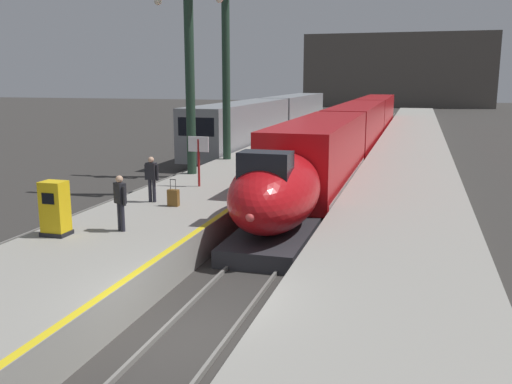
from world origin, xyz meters
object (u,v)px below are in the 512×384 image
at_px(ticket_machine_yellow, 55,210).
at_px(station_column_mid, 189,59).
at_px(regional_train_adjacent, 273,117).
at_px(passenger_far_waiting, 270,139).
at_px(passenger_mid_platform, 120,199).
at_px(highspeed_train_main, 356,127).
at_px(departure_info_board, 199,151).
at_px(passenger_near_edge, 152,176).
at_px(rolling_suitcase, 173,198).
at_px(station_column_far, 226,49).

bearing_deg(ticket_machine_yellow, station_column_mid, 91.80).
height_order(regional_train_adjacent, passenger_far_waiting, regional_train_adjacent).
xyz_separation_m(regional_train_adjacent, passenger_mid_platform, (4.14, -34.31, -0.09)).
distance_m(station_column_mid, passenger_far_waiting, 8.55).
bearing_deg(passenger_mid_platform, highspeed_train_main, 81.86).
distance_m(ticket_machine_yellow, departure_info_board, 8.31).
height_order(passenger_near_edge, passenger_mid_platform, same).
bearing_deg(passenger_far_waiting, passenger_near_edge, -94.30).
distance_m(passenger_near_edge, rolling_suitcase, 1.31).
relative_size(passenger_mid_platform, rolling_suitcase, 1.72).
height_order(highspeed_train_main, ticket_machine_yellow, highspeed_train_main).
xyz_separation_m(rolling_suitcase, departure_info_board, (-0.51, 3.75, 1.20)).
bearing_deg(rolling_suitcase, departure_info_board, 97.77).
bearing_deg(passenger_near_edge, passenger_mid_platform, -76.69).
bearing_deg(regional_train_adjacent, departure_info_board, -82.12).
bearing_deg(regional_train_adjacent, passenger_near_edge, -83.96).
xyz_separation_m(station_column_mid, passenger_near_edge, (1.02, -6.27, -4.40)).
bearing_deg(passenger_near_edge, departure_info_board, 81.00).
height_order(regional_train_adjacent, station_column_far, station_column_far).
relative_size(station_column_far, departure_info_board, 4.81).
bearing_deg(regional_train_adjacent, passenger_mid_platform, -83.12).
relative_size(rolling_suitcase, departure_info_board, 0.46).
height_order(highspeed_train_main, station_column_mid, station_column_mid).
height_order(passenger_mid_platform, departure_info_board, departure_info_board).
relative_size(highspeed_train_main, passenger_mid_platform, 33.28).
height_order(highspeed_train_main, rolling_suitcase, highspeed_train_main).
bearing_deg(passenger_far_waiting, station_column_mid, -105.98).
height_order(highspeed_train_main, passenger_mid_platform, highspeed_train_main).
bearing_deg(passenger_mid_platform, station_column_far, 97.22).
bearing_deg(passenger_near_edge, rolling_suitcase, -21.94).
relative_size(regional_train_adjacent, passenger_mid_platform, 21.66).
xyz_separation_m(station_column_mid, departure_info_board, (1.54, -2.93, -3.88)).
distance_m(passenger_near_edge, passenger_mid_platform, 4.02).
xyz_separation_m(regional_train_adjacent, station_column_far, (2.20, -18.98, 4.98)).
distance_m(regional_train_adjacent, passenger_mid_platform, 34.56).
bearing_deg(station_column_mid, highspeed_train_main, 71.35).
xyz_separation_m(station_column_far, rolling_suitcase, (2.06, -11.83, -5.76)).
height_order(passenger_mid_platform, rolling_suitcase, passenger_mid_platform).
bearing_deg(departure_info_board, highspeed_train_main, 77.96).
distance_m(regional_train_adjacent, rolling_suitcase, 31.12).
height_order(passenger_far_waiting, ticket_machine_yellow, passenger_far_waiting).
relative_size(highspeed_train_main, passenger_far_waiting, 33.28).
distance_m(station_column_far, passenger_mid_platform, 16.26).
distance_m(highspeed_train_main, station_column_far, 14.61).
relative_size(passenger_mid_platform, passenger_far_waiting, 1.00).
distance_m(passenger_near_edge, ticket_machine_yellow, 4.91).
relative_size(regional_train_adjacent, station_column_mid, 4.10).
xyz_separation_m(station_column_mid, passenger_far_waiting, (2.02, 7.05, -4.40)).
xyz_separation_m(passenger_mid_platform, rolling_suitcase, (0.11, 3.49, -0.69)).
bearing_deg(passenger_mid_platform, ticket_machine_yellow, -149.22).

